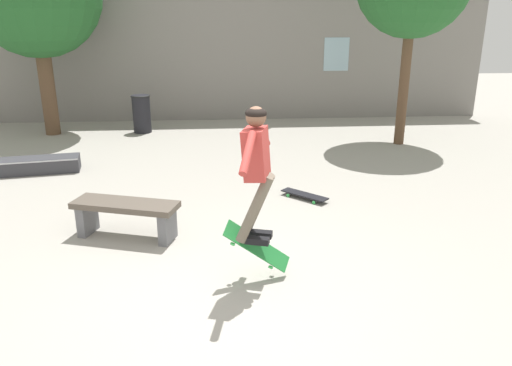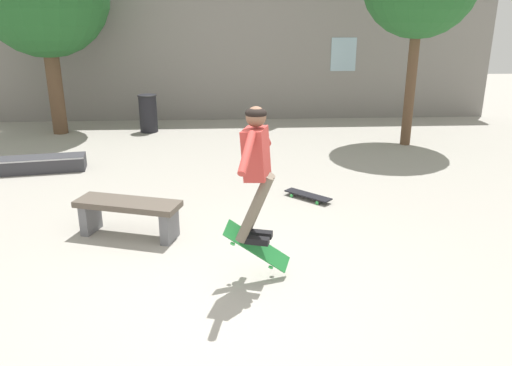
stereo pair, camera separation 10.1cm
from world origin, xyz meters
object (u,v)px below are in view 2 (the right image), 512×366
Objects in this scene: skate_ledge at (31,165)px; trash_bin at (148,113)px; park_bench at (128,211)px; skater at (256,162)px; skateboard_flipping at (257,247)px; skateboard_resting at (308,195)px.

skate_ledge is 2.16× the size of trash_bin.
trash_bin reaches higher than park_bench.
skate_ledge is at bearing 149.33° from skater.
skateboard_flipping is at bearing 93.58° from skater.
skateboard_flipping is 1.06× the size of skateboard_resting.
skate_ledge is at bearing -117.92° from trash_bin.
trash_bin is at bearing 52.48° from skate_ledge.
park_bench is 0.72× the size of skate_ledge.
park_bench is 1.01× the size of skater.
skateboard_flipping is at bearing -20.19° from park_bench.
park_bench is at bearing 135.17° from skateboard_flipping.
skate_ledge is 1.39× the size of skater.
skateboard_flipping reaches higher than skateboard_resting.
skater reaches higher than skate_ledge.
park_bench is 3.86m from skate_ledge.
trash_bin is at bearing 99.74° from skateboard_flipping.
skate_ledge is 3.75m from trash_bin.
skateboard_resting is at bearing 61.82° from skateboard_flipping.
park_bench is 6.36m from trash_bin.
trash_bin is (1.75, 3.30, 0.35)m from skate_ledge.
skater is (1.63, -1.35, 1.05)m from park_bench.
skate_ledge is at bearing -154.93° from skateboard_resting.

